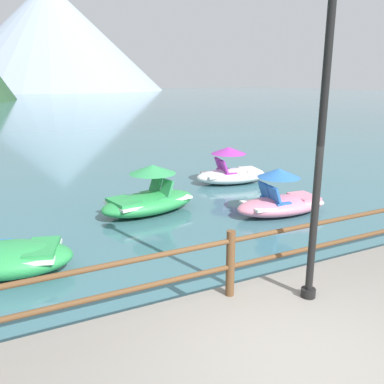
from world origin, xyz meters
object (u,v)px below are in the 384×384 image
Objects in this scene: pedal_boat_2 at (231,172)px; pedal_boat_3 at (149,198)px; pedal_boat_0 at (6,258)px; pedal_boat_4 at (281,200)px; lamp_post at (324,102)px.

pedal_boat_2 is 0.91× the size of pedal_boat_3.
pedal_boat_2 is (6.99, 3.82, 0.09)m from pedal_boat_0.
pedal_boat_2 reaches higher than pedal_boat_4.
pedal_boat_2 is 3.92m from pedal_boat_3.
pedal_boat_2 is 1.00× the size of pedal_boat_4.
pedal_boat_3 reaches higher than pedal_boat_2.
pedal_boat_4 reaches higher than pedal_boat_0.
pedal_boat_2 is at bearing 28.64° from pedal_boat_0.
pedal_boat_0 is at bearing -148.72° from pedal_boat_3.
pedal_boat_3 is at bearing 151.09° from pedal_boat_4.
pedal_boat_0 is 0.92× the size of pedal_boat_3.
pedal_boat_3 is (3.46, 2.10, 0.10)m from pedal_boat_0.
pedal_boat_4 is at bearing -28.91° from pedal_boat_3.
lamp_post reaches higher than pedal_boat_2.
lamp_post is 5.53m from pedal_boat_4.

